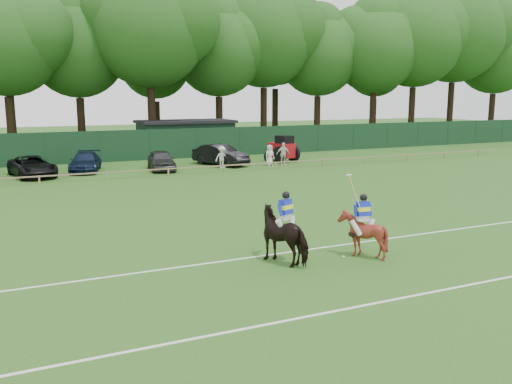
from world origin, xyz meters
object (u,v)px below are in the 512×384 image
hatch_grey (161,160)px  spectator_left (222,157)px  polo_ball (343,257)px  horse_dark (286,235)px  sedan_navy (85,162)px  utility_shed (186,137)px  horse_chestnut (362,234)px  tractor (282,149)px  spectator_right (270,155)px  suv_black (32,166)px  estate_black (221,155)px  spectator_mid (283,154)px

hatch_grey → spectator_left: spectator_left is taller
polo_ball → horse_dark: bearing=165.5°
sedan_navy → utility_shed: utility_shed is taller
horse_dark → sedan_navy: 24.32m
horse_chestnut → spectator_left: (3.65, 22.29, 0.04)m
spectator_left → tractor: tractor is taller
horse_dark → spectator_left: horse_dark is taller
spectator_right → spectator_left: bearing=167.5°
spectator_left → utility_shed: utility_shed is taller
spectator_right → polo_ball: 23.45m
horse_chestnut → tractor: size_ratio=0.54×
suv_black → polo_ball: size_ratio=54.47×
polo_ball → tractor: 25.78m
estate_black → utility_shed: bearing=67.2°
spectator_right → tractor: (1.97, 1.71, 0.21)m
estate_black → spectator_mid: spectator_mid is taller
hatch_grey → suv_black: bearing=-175.4°
tractor → polo_ball: bearing=-128.8°
estate_black → spectator_left: spectator_left is taller
sedan_navy → spectator_right: size_ratio=2.89×
spectator_mid → polo_ball: spectator_mid is taller
spectator_left → polo_ball: size_ratio=17.92×
suv_black → estate_black: (13.28, 0.35, 0.10)m
suv_black → polo_ball: 24.99m
polo_ball → utility_shed: utility_shed is taller
horse_chestnut → suv_black: bearing=-59.3°
spectator_right → estate_black: bearing=141.0°
suv_black → estate_black: estate_black is taller
horse_dark → suv_black: 23.93m
spectator_mid → spectator_right: bearing=170.2°
hatch_grey → estate_black: (4.80, 0.75, 0.07)m
spectator_left → spectator_mid: spectator_mid is taller
suv_black → tractor: (18.50, 0.19, 0.32)m
suv_black → utility_shed: size_ratio=0.58×
spectator_left → tractor: (5.74, 1.49, 0.19)m
polo_ball → sedan_navy: bearing=101.4°
spectator_mid → horse_dark: bearing=-106.7°
hatch_grey → estate_black: bearing=16.2°
suv_black → spectator_left: 12.83m
estate_black → utility_shed: 8.51m
hatch_grey → utility_shed: (4.73, 9.23, 0.83)m
horse_dark → suv_black: horse_dark is taller
suv_black → horse_chestnut: bearing=-80.4°
suv_black → hatch_grey: 8.49m
suv_black → spectator_mid: size_ratio=2.80×
sedan_navy → tractor: (15.02, -0.91, 0.33)m
spectator_mid → tractor: bearing=74.3°
horse_dark → sedan_navy: bearing=-107.1°
estate_black → spectator_left: size_ratio=2.95×
estate_black → spectator_left: bearing=-130.9°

